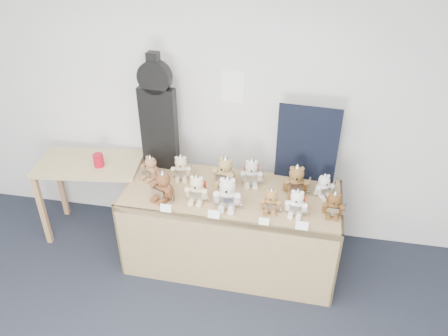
% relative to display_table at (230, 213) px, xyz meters
% --- Properties ---
extents(room_shell, '(6.00, 6.00, 6.00)m').
position_rel_display_table_xyz_m(room_shell, '(-0.10, 0.65, 0.92)').
color(room_shell, silver).
rests_on(room_shell, floor).
extents(display_table, '(1.92, 0.82, 0.79)m').
position_rel_display_table_xyz_m(display_table, '(0.00, 0.00, 0.00)').
color(display_table, '#946F4B').
rests_on(display_table, floor).
extents(side_table, '(1.05, 0.67, 0.82)m').
position_rel_display_table_xyz_m(side_table, '(-1.43, 0.28, 0.07)').
color(side_table, '#978651').
rests_on(side_table, floor).
extents(guitar_case, '(0.34, 0.12, 1.11)m').
position_rel_display_table_xyz_m(guitar_case, '(-0.73, 0.40, 0.71)').
color(guitar_case, black).
rests_on(guitar_case, display_table).
extents(navy_board, '(0.54, 0.07, 0.72)m').
position_rel_display_table_xyz_m(navy_board, '(0.61, 0.43, 0.53)').
color(navy_board, black).
rests_on(navy_board, display_table).
extents(red_cup, '(0.10, 0.10, 0.13)m').
position_rel_display_table_xyz_m(red_cup, '(-1.30, 0.23, 0.26)').
color(red_cup, '#A80B1F').
rests_on(red_cup, side_table).
extents(teddy_front_far_left, '(0.24, 0.23, 0.30)m').
position_rel_display_table_xyz_m(teddy_front_far_left, '(-0.55, -0.12, 0.29)').
color(teddy_front_far_left, brown).
rests_on(teddy_front_far_left, display_table).
extents(teddy_front_left, '(0.22, 0.18, 0.27)m').
position_rel_display_table_xyz_m(teddy_front_left, '(-0.27, -0.08, 0.28)').
color(teddy_front_left, beige).
rests_on(teddy_front_left, display_table).
extents(teddy_front_centre, '(0.26, 0.21, 0.32)m').
position_rel_display_table_xyz_m(teddy_front_centre, '(0.00, -0.12, 0.30)').
color(teddy_front_centre, silver).
rests_on(teddy_front_centre, display_table).
extents(teddy_front_right, '(0.19, 0.15, 0.23)m').
position_rel_display_table_xyz_m(teddy_front_right, '(0.36, -0.11, 0.26)').
color(teddy_front_right, olive).
rests_on(teddy_front_right, display_table).
extents(teddy_front_far_right, '(0.21, 0.18, 0.25)m').
position_rel_display_table_xyz_m(teddy_front_far_right, '(0.57, -0.11, 0.27)').
color(teddy_front_far_right, white).
rests_on(teddy_front_far_right, display_table).
extents(teddy_front_end, '(0.20, 0.17, 0.24)m').
position_rel_display_table_xyz_m(teddy_front_end, '(0.86, -0.07, 0.26)').
color(teddy_front_end, brown).
rests_on(teddy_front_end, display_table).
extents(teddy_back_left, '(0.21, 0.19, 0.26)m').
position_rel_display_table_xyz_m(teddy_back_left, '(-0.49, 0.23, 0.27)').
color(teddy_back_left, beige).
rests_on(teddy_back_left, display_table).
extents(teddy_back_centre_left, '(0.24, 0.23, 0.30)m').
position_rel_display_table_xyz_m(teddy_back_centre_left, '(-0.08, 0.21, 0.29)').
color(teddy_back_centre_left, tan).
rests_on(teddy_back_centre_left, display_table).
extents(teddy_back_centre_right, '(0.23, 0.20, 0.28)m').
position_rel_display_table_xyz_m(teddy_back_centre_right, '(0.15, 0.26, 0.28)').
color(teddy_back_centre_right, beige).
rests_on(teddy_back_centre_right, display_table).
extents(teddy_back_right, '(0.25, 0.21, 0.30)m').
position_rel_display_table_xyz_m(teddy_back_right, '(0.55, 0.18, 0.29)').
color(teddy_back_right, brown).
rests_on(teddy_back_right, display_table).
extents(teddy_back_end, '(0.19, 0.18, 0.23)m').
position_rel_display_table_xyz_m(teddy_back_end, '(0.79, 0.19, 0.26)').
color(teddy_back_end, silver).
rests_on(teddy_back_end, display_table).
extents(teddy_back_far_left, '(0.20, 0.20, 0.25)m').
position_rel_display_table_xyz_m(teddy_back_far_left, '(-0.76, 0.17, 0.27)').
color(teddy_back_far_left, '#986947').
rests_on(teddy_back_far_left, display_table).
extents(entry_card_a, '(0.09, 0.02, 0.07)m').
position_rel_display_table_xyz_m(entry_card_a, '(-0.48, -0.29, 0.21)').
color(entry_card_a, white).
rests_on(entry_card_a, display_table).
extents(entry_card_b, '(0.10, 0.02, 0.07)m').
position_rel_display_table_xyz_m(entry_card_b, '(-0.08, -0.30, 0.21)').
color(entry_card_b, white).
rests_on(entry_card_b, display_table).
extents(entry_card_c, '(0.08, 0.02, 0.06)m').
position_rel_display_table_xyz_m(entry_card_c, '(0.33, -0.31, 0.20)').
color(entry_card_c, white).
rests_on(entry_card_c, display_table).
extents(entry_card_d, '(0.10, 0.02, 0.07)m').
position_rel_display_table_xyz_m(entry_card_d, '(0.62, -0.31, 0.21)').
color(entry_card_d, white).
rests_on(entry_card_d, display_table).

